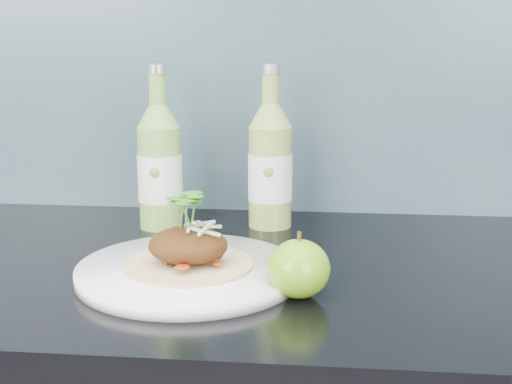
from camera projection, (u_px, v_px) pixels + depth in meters
subway_backsplash at (251, 3)px, 1.17m from camera, size 4.00×0.02×0.70m
dinner_plate at (189, 271)px, 0.91m from camera, size 0.35×0.35×0.02m
pork_taco at (188, 244)px, 0.90m from camera, size 0.16×0.16×0.10m
green_apple at (299, 269)px, 0.83m from camera, size 0.10×0.10×0.08m
cider_bottle_left at (160, 167)px, 1.12m from camera, size 0.08×0.08×0.26m
cider_bottle_right at (270, 166)px, 1.12m from camera, size 0.07×0.07×0.26m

